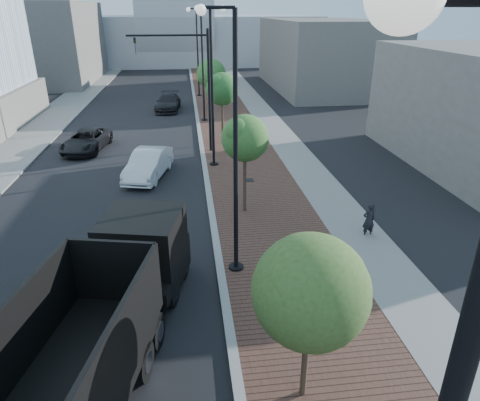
{
  "coord_description": "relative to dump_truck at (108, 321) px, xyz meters",
  "views": [
    {
      "loc": [
        -0.98,
        -3.8,
        9.06
      ],
      "look_at": [
        1.0,
        12.0,
        2.0
      ],
      "focal_mm": 32.31,
      "sensor_mm": 36.0,
      "label": 1
    }
  ],
  "objects": [
    {
      "name": "streetlight_4",
      "position": [
        3.95,
        40.17,
        3.39
      ],
      "size": [
        1.72,
        0.56,
        9.28
      ],
      "color": "black",
      "rests_on": "ground"
    },
    {
      "name": "dark_car_far",
      "position": [
        0.66,
        33.25,
        -0.67
      ],
      "size": [
        2.6,
        5.42,
        1.52
      ],
      "primitive_type": "imported",
      "rotation": [
        0.0,
        0.0,
        -0.09
      ],
      "color": "black",
      "rests_on": "ground"
    },
    {
      "name": "dump_truck",
      "position": [
        0.0,
        0.0,
        0.0
      ],
      "size": [
        5.31,
        13.55,
        3.39
      ],
      "rotation": [
        0.0,
        0.0,
        -0.22
      ],
      "color": "black",
      "rests_on": "ground"
    },
    {
      "name": "commercial_block_ne",
      "position": [
        19.35,
        44.17,
        2.57
      ],
      "size": [
        12.0,
        22.0,
        8.0
      ],
      "primitive_type": "cube",
      "color": "#65605B",
      "rests_on": "ground"
    },
    {
      "name": "sidewalk",
      "position": [
        6.85,
        34.17,
        -1.37
      ],
      "size": [
        7.0,
        140.0,
        0.12
      ],
      "primitive_type": "cube",
      "color": "#4C2D23",
      "rests_on": "ground"
    },
    {
      "name": "utility_cover_1",
      "position": [
        5.75,
        2.17,
        -1.3
      ],
      "size": [
        0.5,
        0.5,
        0.02
      ],
      "primitive_type": "cube",
      "color": "black",
      "rests_on": "sidewalk"
    },
    {
      "name": "streetlight_1",
      "position": [
        3.84,
        4.17,
        2.91
      ],
      "size": [
        1.44,
        0.56,
        9.21
      ],
      "color": "black",
      "rests_on": "ground"
    },
    {
      "name": "curb",
      "position": [
        3.35,
        34.17,
        -1.36
      ],
      "size": [
        0.3,
        140.0,
        0.14
      ],
      "primitive_type": "cube",
      "color": "gray",
      "rests_on": "ground"
    },
    {
      "name": "utility_cover_2",
      "position": [
        5.75,
        13.17,
        -1.3
      ],
      "size": [
        0.5,
        0.5,
        0.02
      ],
      "primitive_type": "cube",
      "color": "black",
      "rests_on": "sidewalk"
    },
    {
      "name": "pedestrian",
      "position": [
        9.9,
        6.09,
        -0.62
      ],
      "size": [
        0.65,
        0.49,
        1.62
      ],
      "primitive_type": "imported",
      "rotation": [
        0.0,
        0.0,
        3.32
      ],
      "color": "black",
      "rests_on": "ground"
    },
    {
      "name": "convention_center",
      "position": [
        1.35,
        79.17,
        4.57
      ],
      "size": [
        50.0,
        30.0,
        50.0
      ],
      "color": "#A3A8AD",
      "rests_on": "ground"
    },
    {
      "name": "streetlight_3",
      "position": [
        3.84,
        28.17,
        2.91
      ],
      "size": [
        1.44,
        0.56,
        9.21
      ],
      "color": "black",
      "rests_on": "ground"
    },
    {
      "name": "tree_0",
      "position": [
        5.0,
        -1.81,
        1.81
      ],
      "size": [
        2.71,
        2.71,
        4.6
      ],
      "color": "#382619",
      "rests_on": "ground"
    },
    {
      "name": "commercial_block_nw",
      "position": [
        -16.65,
        54.17,
        3.57
      ],
      "size": [
        14.0,
        20.0,
        10.0
      ],
      "primitive_type": "cube",
      "color": "#625D58",
      "rests_on": "ground"
    },
    {
      "name": "dark_car_mid",
      "position": [
        -4.64,
        20.65,
        -0.72
      ],
      "size": [
        3.15,
        5.44,
        1.42
      ],
      "primitive_type": "imported",
      "rotation": [
        0.0,
        0.0,
        -0.16
      ],
      "color": "black",
      "rests_on": "ground"
    },
    {
      "name": "west_sidewalk",
      "position": [
        -9.65,
        34.17,
        -1.37
      ],
      "size": [
        4.0,
        140.0,
        0.12
      ],
      "primitive_type": "cube",
      "color": "slate",
      "rests_on": "ground"
    },
    {
      "name": "tree_2",
      "position": [
        5.0,
        21.19,
        2.49
      ],
      "size": [
        2.35,
        2.29,
        5.08
      ],
      "color": "#382619",
      "rests_on": "ground"
    },
    {
      "name": "tree_3",
      "position": [
        5.0,
        33.19,
        1.97
      ],
      "size": [
        2.81,
        2.81,
        4.81
      ],
      "color": "#382619",
      "rests_on": "ground"
    },
    {
      "name": "traffic_mast",
      "position": [
        3.05,
        19.17,
        3.55
      ],
      "size": [
        5.09,
        0.2,
        8.0
      ],
      "color": "black",
      "rests_on": "ground"
    },
    {
      "name": "white_sedan",
      "position": [
        0.04,
        14.73,
        -0.63
      ],
      "size": [
        2.83,
        5.15,
        1.61
      ],
      "primitive_type": "imported",
      "rotation": [
        0.0,
        0.0,
        -0.24
      ],
      "color": "silver",
      "rests_on": "ground"
    },
    {
      "name": "streetlight_2",
      "position": [
        3.95,
        16.17,
        3.39
      ],
      "size": [
        1.72,
        0.56,
        9.28
      ],
      "color": "black",
      "rests_on": "ground"
    },
    {
      "name": "concrete_strip",
      "position": [
        9.55,
        34.17,
        -1.37
      ],
      "size": [
        2.4,
        140.0,
        0.13
      ],
      "primitive_type": "cube",
      "color": "slate",
      "rests_on": "ground"
    },
    {
      "name": "tree_1",
      "position": [
        5.0,
        9.19,
        2.29
      ],
      "size": [
        2.23,
        2.15,
        4.81
      ],
      "color": "#382619",
      "rests_on": "ground"
    }
  ]
}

